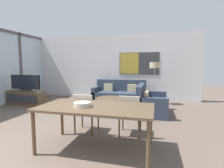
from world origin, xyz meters
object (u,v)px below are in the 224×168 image
(coffee_table, at_px, (111,101))
(dining_chair_centre, at_px, (130,112))
(television, at_px, (25,83))
(sofa_main, at_px, (120,95))
(tv_console, at_px, (26,98))
(dining_table, at_px, (96,110))
(dining_chair_left, at_px, (85,110))
(sofa_side, at_px, (150,104))
(floor_lamp, at_px, (155,68))
(fruit_bowl, at_px, (82,104))

(coffee_table, bearing_deg, dining_chair_centre, -64.93)
(television, height_order, sofa_main, television)
(dining_chair_centre, bearing_deg, tv_console, 155.31)
(dining_table, relative_size, dining_chair_left, 2.27)
(television, distance_m, dining_chair_centre, 4.66)
(television, height_order, dining_chair_left, television)
(television, distance_m, dining_chair_left, 3.84)
(television, distance_m, sofa_side, 4.59)
(television, height_order, floor_lamp, floor_lamp)
(sofa_side, height_order, fruit_bowl, sofa_side)
(sofa_main, distance_m, floor_lamp, 1.73)
(television, bearing_deg, fruit_bowl, -38.25)
(tv_console, height_order, dining_chair_centre, dining_chair_centre)
(tv_console, distance_m, fruit_bowl, 4.54)
(tv_console, distance_m, coffee_table, 3.32)
(dining_table, bearing_deg, sofa_side, 72.60)
(television, xyz_separation_m, fruit_bowl, (3.54, -2.79, 0.00))
(coffee_table, xyz_separation_m, dining_table, (0.42, -2.67, 0.41))
(tv_console, height_order, sofa_main, sofa_main)
(sofa_side, distance_m, floor_lamp, 1.72)
(coffee_table, bearing_deg, television, 179.65)
(sofa_main, relative_size, fruit_bowl, 6.82)
(coffee_table, bearing_deg, sofa_main, 90.00)
(sofa_main, bearing_deg, sofa_side, -48.15)
(tv_console, distance_m, dining_table, 4.63)
(dining_chair_centre, distance_m, fruit_bowl, 1.14)
(dining_table, height_order, dining_chair_centre, dining_chair_centre)
(sofa_side, bearing_deg, sofa_main, 41.85)
(dining_chair_left, bearing_deg, sofa_side, 55.96)
(dining_table, height_order, fruit_bowl, fruit_bowl)
(tv_console, height_order, coffee_table, tv_console)
(sofa_main, bearing_deg, floor_lamp, -2.17)
(sofa_main, xyz_separation_m, dining_table, (0.42, -3.98, 0.43))
(coffee_table, xyz_separation_m, dining_chair_centre, (0.90, -1.92, 0.19))
(sofa_side, bearing_deg, dining_table, 162.60)
(tv_console, xyz_separation_m, dining_table, (3.74, -2.69, 0.45))
(sofa_main, xyz_separation_m, fruit_bowl, (0.21, -4.08, 0.54))
(sofa_main, distance_m, coffee_table, 1.31)
(coffee_table, xyz_separation_m, dining_chair_left, (-0.07, -1.99, 0.19))
(floor_lamp, bearing_deg, tv_console, -165.14)
(tv_console, distance_m, sofa_side, 4.56)
(dining_table, height_order, floor_lamp, floor_lamp)
(sofa_main, xyz_separation_m, floor_lamp, (1.35, -0.05, 1.09))
(television, height_order, dining_table, television)
(sofa_main, height_order, dining_table, sofa_main)
(television, bearing_deg, sofa_main, 21.20)
(floor_lamp, bearing_deg, television, -165.15)
(television, height_order, sofa_side, television)
(television, bearing_deg, dining_chair_centre, -24.70)
(dining_chair_centre, relative_size, fruit_bowl, 2.87)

